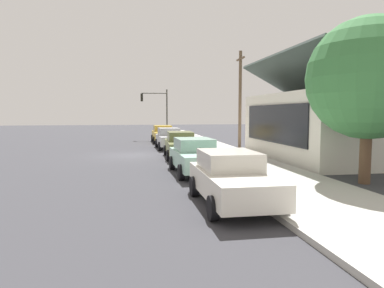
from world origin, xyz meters
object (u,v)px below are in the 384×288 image
Objects in this scene: car_ivory at (232,178)px; shade_tree at (369,79)px; car_silver at (169,138)px; traffic_light_main at (157,106)px; car_seafoam at (196,156)px; car_olive at (181,145)px; utility_pole_wooden at (240,98)px; fire_hydrant_red at (205,151)px; car_mustard at (163,134)px.

car_ivory is 7.22m from shade_tree.
traffic_light_main reaches higher than car_silver.
shade_tree is (3.43, 6.12, 3.26)m from car_seafoam.
car_ivory is at bearing 1.84° from car_olive.
utility_pole_wooden is at bearing 151.99° from car_seafoam.
car_silver is 0.99× the size of car_ivory.
car_ivory is (17.26, 0.03, 0.00)m from car_silver.
shade_tree is 9.07× the size of fire_hydrant_red.
car_silver is at bearing -179.86° from car_ivory.
shade_tree is (15.02, 6.07, 3.26)m from car_silver.
car_silver is 0.99× the size of car_seafoam.
car_olive is (5.69, 0.09, 0.00)m from car_silver.
fire_hydrant_red is at bearing 6.64° from car_mustard.
shade_tree is at bearing 34.80° from car_olive.
traffic_light_main is (-25.09, -6.29, -0.59)m from shade_tree.
car_ivory is (5.66, 0.08, 0.00)m from car_seafoam.
utility_pole_wooden is at bearing 145.66° from fire_hydrant_red.
car_olive is 1.04× the size of car_ivory.
shade_tree is 25.87m from traffic_light_main.
car_seafoam is at bearing 0.44° from traffic_light_main.
car_silver is 10.42m from traffic_light_main.
fire_hydrant_red is (-5.05, 1.49, -0.32)m from car_seafoam.
car_mustard is 0.86× the size of traffic_light_main.
car_seafoam is at bearing 0.78° from car_olive.
fire_hydrant_red is at bearing 162.26° from car_seafoam.
car_olive is 1.04× the size of car_seafoam.
car_mustard is 4.99m from traffic_light_main.
utility_pole_wooden reaches higher than car_mustard.
traffic_light_main reaches higher than car_mustard.
car_silver is at bearing -176.93° from car_olive.
car_olive is at bearing -122.44° from fire_hydrant_red.
shade_tree is at bearing 21.25° from car_silver.
utility_pole_wooden is at bearing 39.70° from car_mustard.
car_mustard is at bearing 3.22° from traffic_light_main.
fire_hydrant_red is at bearing 5.70° from traffic_light_main.
car_seafoam reaches higher than fire_hydrant_red.
car_silver is 0.86× the size of traffic_light_main.
car_ivory is at bearing -18.10° from utility_pole_wooden.
traffic_light_main is (-4.21, -0.24, 2.68)m from car_mustard.
car_seafoam is 7.74m from shade_tree.
traffic_light_main is (-15.76, -0.31, 2.68)m from car_olive.
car_silver reaches higher than fire_hydrant_red.
car_seafoam is at bearing -179.15° from car_ivory.
shade_tree is at bearing 110.35° from car_ivory.
traffic_light_main is at bearing -179.44° from car_ivory.
car_ivory is 17.70m from utility_pole_wooden.
car_mustard is 6.28× the size of fire_hydrant_red.
car_seafoam is at bearing -26.74° from utility_pole_wooden.
car_mustard is at bearing -163.84° from shade_tree.
car_ivory is 6.35× the size of fire_hydrant_red.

